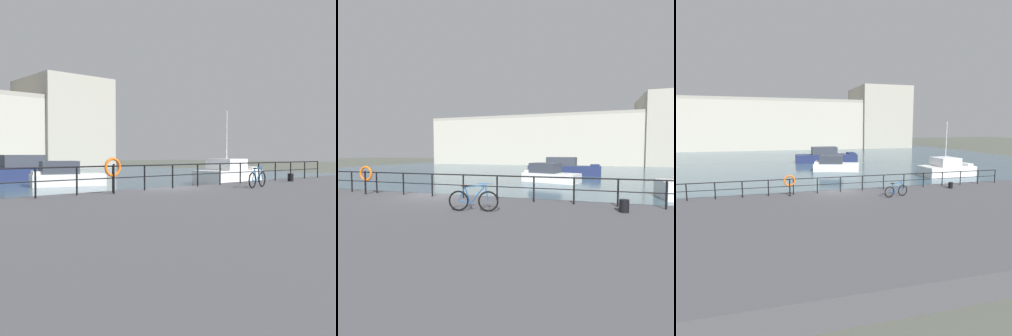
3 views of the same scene
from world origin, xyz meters
TOP-DOWN VIEW (x-y plane):
  - ground_plane at (0.00, 0.00)m, footprint 240.00×240.00m
  - water_basin at (0.00, 30.20)m, footprint 80.00×60.00m
  - quay_promenade at (0.00, -6.50)m, footprint 56.00×13.00m
  - harbor_building at (6.19, 57.10)m, footprint 64.95×15.21m
  - moored_cabin_cruiser at (4.15, 24.34)m, footprint 9.58×3.20m
  - moored_harbor_tender at (3.38, 15.18)m, footprint 6.03×4.00m
  - moored_white_yacht at (14.54, 8.09)m, footprint 5.89×3.18m
  - quay_railing at (0.06, -0.75)m, footprint 25.84×0.07m
  - parked_bicycle at (3.20, -3.05)m, footprint 1.75×0.41m
  - mooring_bollard at (8.21, -1.68)m, footprint 0.32×0.32m
  - life_ring_stand at (-3.43, -1.14)m, footprint 0.75×0.16m

SIDE VIEW (x-z plane):
  - ground_plane at x=0.00m, z-range 0.00..0.00m
  - water_basin at x=0.00m, z-range 0.00..0.01m
  - quay_promenade at x=0.00m, z-range 0.00..0.95m
  - moored_harbor_tender at x=3.38m, z-range -0.18..1.76m
  - moored_white_yacht at x=14.54m, z-range -2.18..3.85m
  - moored_cabin_cruiser at x=4.15m, z-range -0.27..2.12m
  - mooring_bollard at x=8.21m, z-range 0.95..1.39m
  - parked_bicycle at x=3.20m, z-range 0.85..1.83m
  - quay_railing at x=0.06m, z-range 1.15..2.23m
  - life_ring_stand at x=-3.43m, z-range 1.23..2.62m
  - harbor_building at x=6.19m, z-range -1.73..14.39m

